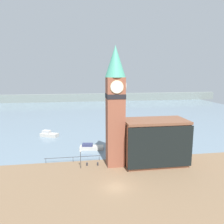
% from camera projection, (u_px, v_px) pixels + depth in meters
% --- Properties ---
extents(ground_plane, '(160.00, 160.00, 0.00)m').
position_uv_depth(ground_plane, '(116.00, 187.00, 36.11)').
color(ground_plane, brown).
extents(water, '(160.00, 120.00, 0.00)m').
position_uv_depth(water, '(91.00, 112.00, 106.08)').
color(water, slate).
rests_on(water, ground_plane).
extents(far_shoreline, '(180.00, 3.00, 5.00)m').
position_uv_depth(far_shoreline, '(87.00, 98.00, 144.55)').
color(far_shoreline, slate).
rests_on(far_shoreline, water).
extents(pier_railing, '(11.80, 0.08, 1.09)m').
position_uv_depth(pier_railing, '(73.00, 157.00, 46.22)').
color(pier_railing, '#333338').
rests_on(pier_railing, ground_plane).
extents(clock_tower, '(3.99, 3.99, 23.80)m').
position_uv_depth(clock_tower, '(115.00, 104.00, 42.95)').
color(clock_tower, brown).
rests_on(clock_tower, ground_plane).
extents(pier_building, '(12.86, 6.97, 9.33)m').
position_uv_depth(pier_building, '(155.00, 142.00, 44.75)').
color(pier_building, '#935B42').
rests_on(pier_building, ground_plane).
extents(boat_near, '(6.06, 2.91, 1.47)m').
position_uv_depth(boat_near, '(91.00, 147.00, 53.89)').
color(boat_near, '#B7B2A8').
rests_on(boat_near, water).
extents(boat_far, '(5.63, 4.26, 1.81)m').
position_uv_depth(boat_far, '(49.00, 134.00, 64.81)').
color(boat_far, '#B7B2A8').
rests_on(boat_far, water).
extents(mooring_bollard_near, '(0.36, 0.36, 0.70)m').
position_uv_depth(mooring_bollard_near, '(87.00, 164.00, 44.44)').
color(mooring_bollard_near, '#2D2D33').
rests_on(mooring_bollard_near, ground_plane).
extents(mooring_bollard_far, '(0.33, 0.33, 0.73)m').
position_uv_depth(mooring_bollard_far, '(98.00, 164.00, 44.51)').
color(mooring_bollard_far, '#2D2D33').
rests_on(mooring_bollard_far, ground_plane).
extents(lamp_post, '(0.32, 0.32, 3.76)m').
position_uv_depth(lamp_post, '(81.00, 156.00, 42.76)').
color(lamp_post, '#2D2D33').
rests_on(lamp_post, ground_plane).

